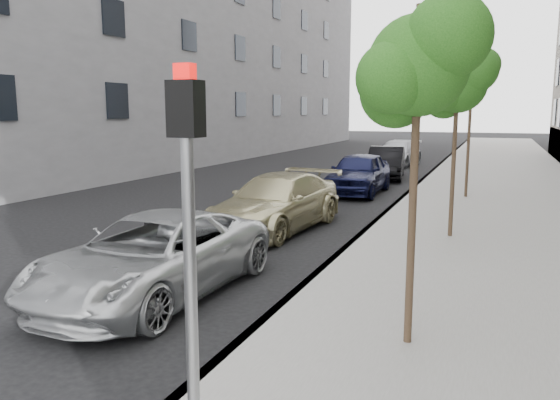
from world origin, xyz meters
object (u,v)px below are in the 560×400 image
Objects in this scene: tree_far at (473,75)px; signal_pole at (189,228)px; minivan at (154,256)px; tree_near at (421,66)px; sedan_rear at (397,153)px; sedan_blue at (359,173)px; sedan_black at (386,163)px; suv at (276,203)px; tree_mid at (459,83)px.

tree_far is 1.52× the size of signal_pole.
signal_pole is 0.67× the size of minivan.
tree_near is 25.10m from sedan_rear.
sedan_blue reaches higher than sedan_rear.
signal_pole is 21.73m from sedan_black.
minivan is at bearing 129.11° from signal_pole.
signal_pole is 10.00m from suv.
sedan_black is (0.50, 17.66, 0.05)m from minivan.
minivan is at bearing -126.47° from tree_mid.
sedan_black is (-3.82, 18.32, -2.87)m from tree_near.
suv is 7.08m from sedan_blue.
sedan_blue is (0.47, 7.07, 0.05)m from suv.
tree_far is 1.13× the size of sedan_black.
tree_far is at bearing 90.00° from tree_mid.
tree_mid is 7.86m from minivan.
tree_far reaches higher than minivan.
signal_pole is (-1.26, -16.21, -2.09)m from tree_far.
sedan_black is at bearing 101.78° from tree_near.
tree_near reaches higher than sedan_blue.
tree_near is 1.30× the size of signal_pole.
tree_near is at bearing -48.73° from suv.
tree_far is 1.02× the size of minivan.
tree_mid reaches higher than sedan_black.
tree_far is at bearing 63.52° from suv.
sedan_black is (-3.82, 11.82, -2.96)m from tree_mid.
sedan_blue is 1.03× the size of sedan_black.
sedan_black is (0.07, 5.07, -0.05)m from sedan_blue.
sedan_blue is (-3.89, 6.75, -2.92)m from tree_mid.
tree_far reaches higher than tree_mid.
sedan_rear is at bearing 103.67° from tree_mid.
tree_near is 0.94× the size of sedan_blue.
tree_far is at bearing -64.15° from sedan_rear.
signal_pole reaches higher than minivan.
sedan_black is at bearing -79.76° from sedan_rear.
sedan_black is 6.25m from sedan_rear.
tree_mid is 8.32m from sedan_blue.
tree_far reaches higher than signal_pole.
signal_pole is at bearing -90.28° from sedan_black.
sedan_rear is (-4.39, 18.04, -2.98)m from tree_mid.
signal_pole reaches higher than sedan_black.
suv is at bearing 125.17° from tree_near.
tree_far reaches higher than sedan_blue.
tree_near is at bearing -73.60° from sedan_blue.
suv is at bearing 92.63° from minivan.
suv is at bearing -99.59° from sedan_black.
suv is at bearing -93.75° from sedan_blue.
suv is (-4.36, 6.18, -2.87)m from tree_near.
tree_far is at bearing 86.41° from signal_pole.
suv is (-0.04, 5.52, 0.04)m from minivan.
sedan_blue is at bearing 119.94° from tree_mid.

